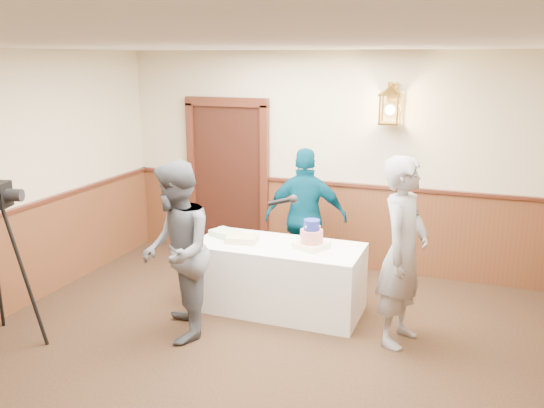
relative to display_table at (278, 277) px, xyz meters
The scene contains 8 objects.
room_shell 1.86m from the display_table, 80.56° to the right, with size 6.02×7.02×2.81m.
display_table is the anchor object (origin of this frame).
tiered_cake 0.62m from the display_table, ahead, with size 0.39×0.39×0.31m.
sheet_cake_yellow 0.58m from the display_table, behind, with size 0.33×0.25×0.07m, color #DDBE84.
sheet_cake_green 0.79m from the display_table, behind, with size 0.29×0.23×0.07m, color #98CF92.
interviewer 1.28m from the display_table, 127.25° to the right, with size 1.60×1.08×1.77m.
baker 1.49m from the display_table, 11.35° to the right, with size 0.67×0.44×1.84m, color gray.
assistant_p 0.95m from the display_table, 86.57° to the left, with size 0.98×0.41×1.68m, color #03384E.
Camera 1 is at (1.71, -3.64, 2.71)m, focal length 38.00 mm.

